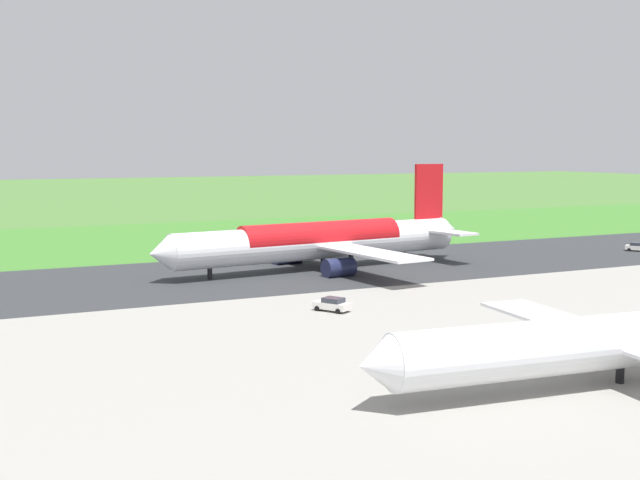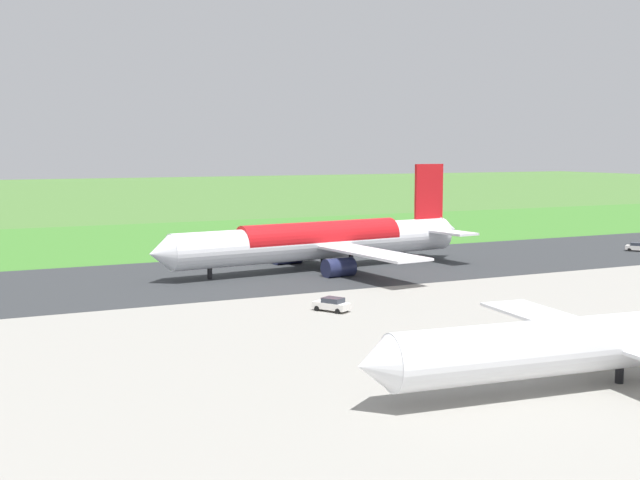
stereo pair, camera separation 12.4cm
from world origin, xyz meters
The scene contains 9 objects.
ground_plane centered at (0.00, 0.00, 0.00)m, with size 800.00×800.00×0.00m, color #477233.
runway_asphalt centered at (0.00, 0.00, 0.03)m, with size 600.00×36.01×0.06m, color #2D3033.
grass_verge_foreground centered at (0.00, -45.87, 0.02)m, with size 600.00×80.00×0.04m, color #3C782B.
airliner_main centered at (8.04, -0.04, 4.35)m, with size 54.13×44.40×15.88m.
airliner_parked_mid centered at (12.69, 64.10, 3.54)m, with size 44.46×36.44×12.97m.
service_car_followme centered at (20.92, 29.42, 0.84)m, with size 3.67×4.54×1.62m.
service_car_ops centered at (-52.03, 5.28, 0.84)m, with size 3.92×4.46×1.62m.
no_stopping_sign centered at (-15.56, -46.69, 1.33)m, with size 0.60×0.10×2.21m.
traffic_cone_orange centered at (-9.20, -42.33, 0.28)m, with size 0.40×0.40×0.55m, color orange.
Camera 2 is at (60.31, 109.15, 18.29)m, focal length 45.03 mm.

